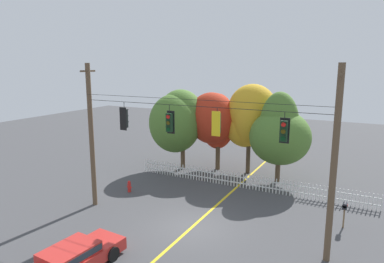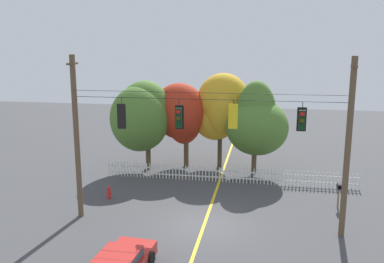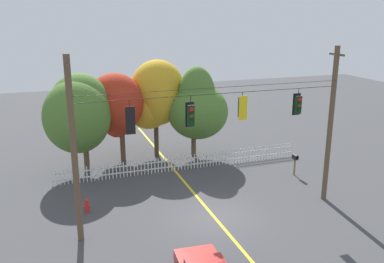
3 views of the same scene
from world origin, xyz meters
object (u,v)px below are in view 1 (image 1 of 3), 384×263
Objects in this scene: traffic_signal_eastbound_side at (284,131)px; roadside_mailbox at (345,207)px; traffic_signal_northbound_secondary at (217,123)px; parked_car at (72,259)px; autumn_maple_mid at (214,120)px; autumn_maple_far_west at (280,134)px; autumn_maple_near_fence at (177,119)px; autumn_oak_far_east at (250,117)px; fire_hydrant at (129,186)px; traffic_signal_westbound_side at (170,122)px; traffic_signal_northbound_primary at (124,118)px.

roadside_mailbox is (2.50, 3.60, -4.39)m from traffic_signal_eastbound_side.
parked_car is (-3.85, -5.69, -5.00)m from traffic_signal_northbound_secondary.
autumn_maple_mid is 5.60m from autumn_maple_far_west.
autumn_maple_near_fence is at bearing 139.98° from traffic_signal_eastbound_side.
autumn_oak_far_east is 1.06× the size of autumn_maple_far_west.
parked_car is at bearing -87.51° from autumn_maple_mid.
traffic_signal_eastbound_side is 12.00m from fire_hydrant.
autumn_maple_far_west is 7.43m from roadside_mailbox.
fire_hydrant is 0.56× the size of roadside_mailbox.
traffic_signal_westbound_side is 1.13× the size of traffic_signal_northbound_secondary.
autumn_maple_far_west is (6.39, 8.82, -1.84)m from traffic_signal_northbound_primary.
autumn_oak_far_east is (5.43, 1.64, 0.34)m from autumn_maple_near_fence.
parked_car is at bearing -102.23° from traffic_signal_westbound_side.
traffic_signal_northbound_primary and traffic_signal_eastbound_side have the same top height.
traffic_signal_northbound_primary and traffic_signal_northbound_secondary have the same top height.
autumn_maple_near_fence is at bearing -178.57° from autumn_maple_far_west.
autumn_maple_mid is (2.59, 1.35, -0.02)m from autumn_maple_near_fence.
autumn_maple_far_west is at bearing 83.94° from traffic_signal_northbound_secondary.
autumn_maple_mid is 0.90× the size of autumn_oak_far_east.
traffic_signal_northbound_primary reaches higher than fire_hydrant.
roadside_mailbox is at bearing -21.43° from autumn_maple_near_fence.
traffic_signal_northbound_primary is 1.02× the size of traffic_signal_westbound_side.
traffic_signal_northbound_secondary is 0.96× the size of traffic_signal_eastbound_side.
traffic_signal_northbound_primary is 1.15× the size of traffic_signal_northbound_secondary.
traffic_signal_eastbound_side is 0.30× the size of parked_car.
traffic_signal_westbound_side is 9.81m from autumn_maple_near_fence.
autumn_maple_far_west is at bearing -11.92° from autumn_maple_mid.
traffic_signal_eastbound_side is at bearing 0.34° from traffic_signal_northbound_secondary.
autumn_maple_near_fence is 5.68m from autumn_oak_far_east.
autumn_maple_near_fence is 7.01m from fire_hydrant.
traffic_signal_northbound_primary is at bearing -179.99° from traffic_signal_northbound_secondary.
parked_car is 9.07m from fire_hydrant.
traffic_signal_westbound_side is 10.24m from autumn_maple_mid.
traffic_signal_westbound_side is 1.08× the size of traffic_signal_eastbound_side.
autumn_oak_far_east is at bearing 115.17° from traffic_signal_eastbound_side.
traffic_signal_westbound_side is at bearing -156.40° from roadside_mailbox.
traffic_signal_northbound_secondary is at bearing 55.94° from parked_car.
traffic_signal_northbound_primary is 2.84m from traffic_signal_westbound_side.
traffic_signal_northbound_secondary is 11.28m from autumn_maple_near_fence.
autumn_maple_mid is (-4.53, 9.97, -1.57)m from traffic_signal_northbound_secondary.
traffic_signal_eastbound_side is 12.65m from autumn_maple_mid.
roadside_mailbox is (9.48, 9.31, 0.52)m from parked_car.
parked_car is at bearing -74.23° from traffic_signal_northbound_primary.
autumn_maple_mid is at bearing 68.67° from fire_hydrant.
autumn_maple_near_fence is at bearing 117.64° from traffic_signal_westbound_side.
autumn_maple_far_west reaches higher than autumn_maple_mid.
autumn_oak_far_east reaches higher than autumn_maple_mid.
autumn_maple_far_west is 4.72× the size of roadside_mailbox.
roadside_mailbox is (12.74, -5.00, -2.92)m from autumn_maple_near_fence.
parked_car is at bearing -124.06° from traffic_signal_northbound_secondary.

